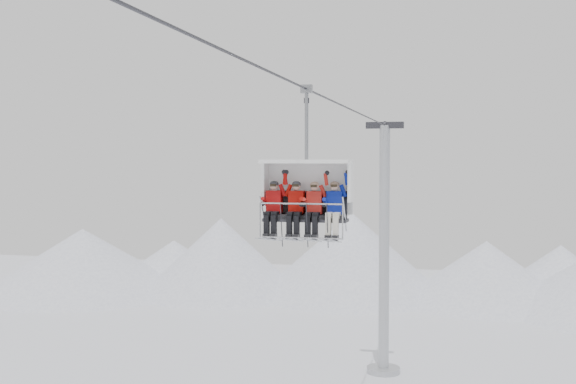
% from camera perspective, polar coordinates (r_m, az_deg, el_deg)
% --- Properties ---
extents(ridgeline, '(72.00, 21.00, 7.00)m').
position_cam_1_polar(ridgeline, '(59.44, 8.06, -5.83)').
color(ridgeline, white).
rests_on(ridgeline, ground).
extents(lift_tower_right, '(2.00, 1.80, 13.48)m').
position_cam_1_polar(lift_tower_right, '(39.12, 7.60, -5.82)').
color(lift_tower_right, '#A8AAAF').
rests_on(lift_tower_right, ground).
extents(haul_cable, '(0.06, 50.00, 0.06)m').
position_cam_1_polar(haul_cable, '(17.08, 0.00, 8.81)').
color(haul_cable, '#303035').
rests_on(haul_cable, lift_tower_left).
extents(chairlift_carrier, '(2.36, 1.17, 3.98)m').
position_cam_1_polar(chairlift_carrier, '(19.14, 1.54, 0.25)').
color(chairlift_carrier, black).
rests_on(chairlift_carrier, haul_cable).
extents(skier_far_left, '(0.41, 1.69, 1.61)m').
position_cam_1_polar(skier_far_left, '(19.07, -1.17, -1.16)').
color(skier_far_left, '#AA0C0C').
rests_on(skier_far_left, chairlift_carrier).
extents(skier_center_left, '(0.41, 1.69, 1.61)m').
position_cam_1_polar(skier_center_left, '(18.92, 0.61, -1.18)').
color(skier_center_left, '#AA0C05').
rests_on(skier_center_left, chairlift_carrier).
extents(skier_center_right, '(0.40, 1.69, 1.59)m').
position_cam_1_polar(skier_center_right, '(18.82, 2.06, -1.22)').
color(skier_center_right, red).
rests_on(skier_center_right, chairlift_carrier).
extents(skier_far_right, '(0.41, 1.69, 1.61)m').
position_cam_1_polar(skier_far_right, '(18.72, 3.67, -1.23)').
color(skier_far_right, navy).
rests_on(skier_far_right, chairlift_carrier).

